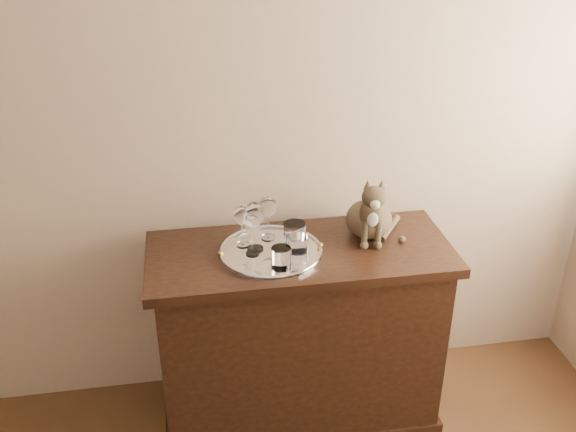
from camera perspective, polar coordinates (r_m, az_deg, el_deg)
name	(u,v)px	position (r m, az deg, el deg)	size (l,w,h in m)	color
wall_back	(133,110)	(2.57, -13.58, 9.14)	(4.00, 0.10, 2.70)	#C1AC91
sideboard	(299,336)	(2.75, 1.00, -10.65)	(1.20, 0.50, 0.85)	black
tray	(271,252)	(2.49, -1.51, -3.25)	(0.40, 0.40, 0.01)	white
wine_glass_a	(242,226)	(2.50, -4.08, -0.88)	(0.06, 0.06, 0.17)	silver
wine_glass_b	(268,218)	(2.54, -1.79, -0.14)	(0.07, 0.07, 0.18)	white
wine_glass_c	(252,235)	(2.43, -3.22, -1.66)	(0.06, 0.06, 0.17)	white
wine_glass_d	(255,226)	(2.46, -2.97, -0.91)	(0.08, 0.08, 0.20)	silver
tumbler_a	(297,248)	(2.41, 0.80, -2.91)	(0.09, 0.09, 0.10)	silver
tumbler_b	(281,258)	(2.36, -0.61, -3.73)	(0.07, 0.07, 0.08)	silver
tumbler_c	(295,235)	(2.50, 0.59, -1.69)	(0.09, 0.09, 0.10)	white
cat	(370,203)	(2.57, 7.30, 1.15)	(0.28, 0.27, 0.29)	brown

